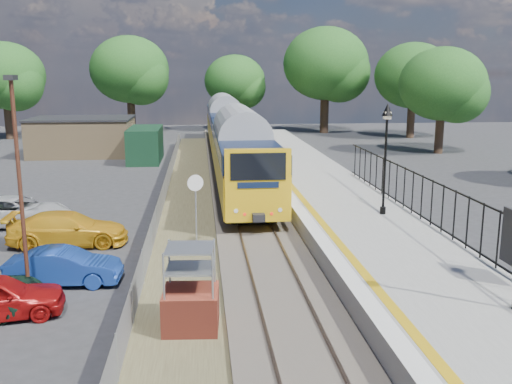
{
  "coord_description": "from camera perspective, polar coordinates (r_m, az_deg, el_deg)",
  "views": [
    {
      "loc": [
        -2.31,
        -16.63,
        6.68
      ],
      "look_at": [
        -0.09,
        5.75,
        2.0
      ],
      "focal_mm": 40.0,
      "sensor_mm": 36.0,
      "label": 1
    }
  ],
  "objects": [
    {
      "name": "train",
      "position": [
        43.14,
        -2.6,
        5.97
      ],
      "size": [
        2.82,
        40.83,
        3.51
      ],
      "color": "gold",
      "rests_on": "ground"
    },
    {
      "name": "platform",
      "position": [
        26.23,
        8.87,
        -2.13
      ],
      "size": [
        5.0,
        70.0,
        0.9
      ],
      "primitive_type": "cube",
      "color": "gray",
      "rests_on": "ground"
    },
    {
      "name": "victorian_lamp_north",
      "position": [
        24.0,
        12.91,
        5.76
      ],
      "size": [
        0.44,
        0.44,
        4.6
      ],
      "color": "black",
      "rests_on": "platform"
    },
    {
      "name": "palisade_fence",
      "position": [
        21.4,
        18.96,
        -1.98
      ],
      "size": [
        0.12,
        26.0,
        2.0
      ],
      "color": "black",
      "rests_on": "platform"
    },
    {
      "name": "car_white",
      "position": [
        27.54,
        -22.85,
        -1.81
      ],
      "size": [
        4.98,
        2.72,
        1.32
      ],
      "primitive_type": "imported",
      "rotation": [
        0.0,
        0.0,
        1.46
      ],
      "color": "silver",
      "rests_on": "ground"
    },
    {
      "name": "outbuilding",
      "position": [
        48.88,
        -15.85,
        5.25
      ],
      "size": [
        10.8,
        10.1,
        3.12
      ],
      "color": "#A1855A",
      "rests_on": "ground"
    },
    {
      "name": "speed_sign",
      "position": [
        21.29,
        -6.05,
        -0.76
      ],
      "size": [
        0.59,
        0.2,
        3.03
      ],
      "rotation": [
        0.0,
        0.0,
        0.28
      ],
      "color": "#999EA3",
      "rests_on": "ground"
    },
    {
      "name": "car_blue",
      "position": [
        19.47,
        -18.67,
        -7.1
      ],
      "size": [
        3.66,
        1.41,
        1.19
      ],
      "primitive_type": "imported",
      "rotation": [
        0.0,
        0.0,
        1.53
      ],
      "color": "navy",
      "rests_on": "ground"
    },
    {
      "name": "wire_fence",
      "position": [
        29.33,
        -9.25,
        -0.37
      ],
      "size": [
        0.06,
        52.0,
        1.2
      ],
      "color": "#999EA3",
      "rests_on": "ground"
    },
    {
      "name": "tree_line",
      "position": [
        58.75,
        -2.1,
        11.67
      ],
      "size": [
        56.8,
        43.8,
        11.88
      ],
      "color": "#332319",
      "rests_on": "ground"
    },
    {
      "name": "carpark_lamp",
      "position": [
        17.66,
        -22.61,
        1.51
      ],
      "size": [
        0.25,
        0.5,
        6.65
      ],
      "color": "#4B2719",
      "rests_on": "ground"
    },
    {
      "name": "platform_edge",
      "position": [
        25.69,
        4.44,
        -1.28
      ],
      "size": [
        0.9,
        70.0,
        0.01
      ],
      "color": "silver",
      "rests_on": "platform"
    },
    {
      "name": "ground",
      "position": [
        18.07,
        2.11,
        -9.95
      ],
      "size": [
        120.0,
        120.0,
        0.0
      ],
      "primitive_type": "plane",
      "color": "#2D2D30",
      "rests_on": "ground"
    },
    {
      "name": "brick_plinth",
      "position": [
        15.26,
        -6.55,
        -9.71
      ],
      "size": [
        1.53,
        1.53,
        2.33
      ],
      "rotation": [
        0.0,
        0.0,
        -0.07
      ],
      "color": "#973626",
      "rests_on": "ground"
    },
    {
      "name": "car_yellow",
      "position": [
        23.74,
        -18.27,
        -3.52
      ],
      "size": [
        4.64,
        1.95,
        1.34
      ],
      "primitive_type": "imported",
      "rotation": [
        0.0,
        0.0,
        1.59
      ],
      "color": "gold",
      "rests_on": "ground"
    },
    {
      "name": "track_bed",
      "position": [
        27.18,
        -1.63,
        -2.28
      ],
      "size": [
        5.9,
        80.0,
        0.29
      ],
      "color": "#473F38",
      "rests_on": "ground"
    }
  ]
}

